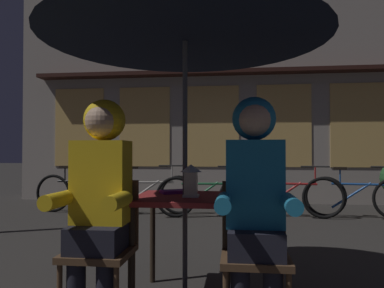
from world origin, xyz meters
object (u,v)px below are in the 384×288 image
object	(u,v)px
patio_umbrella	(185,16)
chair_left	(103,241)
bicycle_fifth	(359,197)
person_right_hooded	(255,188)
cafe_table	(185,210)
book	(174,192)
person_left_hooded	(100,186)
bicycle_third	(207,196)
chair_right	(255,245)
bicycle_fourth	(290,196)
bicycle_second	(149,194)
bicycle_nearest	(80,193)
lantern	(191,180)

from	to	relation	value
patio_umbrella	chair_left	size ratio (longest dim) A/B	2.66
bicycle_fifth	person_right_hooded	bearing A→B (deg)	-115.04
patio_umbrella	bicycle_fifth	bearing A→B (deg)	56.52
bicycle_fifth	cafe_table	bearing A→B (deg)	-123.48
patio_umbrella	bicycle_fifth	size ratio (longest dim) A/B	1.39
bicycle_fifth	book	bearing A→B (deg)	-126.00
patio_umbrella	chair_left	xyz separation A→B (m)	(-0.48, -0.37, -1.57)
book	person_left_hooded	bearing A→B (deg)	-149.00
person_right_hooded	bicycle_third	distance (m)	3.81
chair_right	bicycle_fifth	world-z (taller)	chair_right
patio_umbrella	bicycle_fourth	distance (m)	4.05
patio_umbrella	person_left_hooded	bearing A→B (deg)	-138.43
chair_left	person_right_hooded	world-z (taller)	person_right_hooded
person_left_hooded	person_right_hooded	distance (m)	0.96
chair_left	cafe_table	bearing A→B (deg)	37.55
bicycle_second	bicycle_fifth	distance (m)	3.42
person_left_hooded	book	distance (m)	0.70
cafe_table	person_right_hooded	distance (m)	0.67
bicycle_second	chair_right	bearing A→B (deg)	-67.62
patio_umbrella	chair_right	bearing A→B (deg)	-37.55
cafe_table	chair_right	distance (m)	0.62
chair_right	bicycle_fifth	xyz separation A→B (m)	(1.83, 3.87, -0.14)
chair_left	bicycle_nearest	xyz separation A→B (m)	(-1.85, 3.86, -0.14)
chair_left	person_right_hooded	bearing A→B (deg)	-3.39
person_left_hooded	bicycle_fifth	bearing A→B (deg)	54.55
chair_left	book	world-z (taller)	chair_left
patio_umbrella	bicycle_fifth	xyz separation A→B (m)	(2.31, 3.50, -1.71)
chair_right	person_right_hooded	bearing A→B (deg)	-90.00
patio_umbrella	person_left_hooded	xyz separation A→B (m)	(-0.48, -0.43, -1.21)
lantern	bicycle_fifth	distance (m)	4.25
cafe_table	person_left_hooded	distance (m)	0.67
patio_umbrella	book	size ratio (longest dim) A/B	11.55
patio_umbrella	bicycle_nearest	distance (m)	4.54
chair_left	bicycle_second	distance (m)	3.90
chair_right	bicycle_nearest	xyz separation A→B (m)	(-2.81, 3.86, -0.14)
bicycle_nearest	lantern	bearing A→B (deg)	-56.14
cafe_table	book	size ratio (longest dim) A/B	3.70
chair_right	patio_umbrella	bearing A→B (deg)	142.45
lantern	book	world-z (taller)	lantern
bicycle_second	bicycle_fifth	size ratio (longest dim) A/B	1.00
patio_umbrella	chair_right	xyz separation A→B (m)	(0.48, -0.37, -1.57)
cafe_table	chair_left	distance (m)	0.62
bicycle_fourth	bicycle_fifth	world-z (taller)	same
patio_umbrella	lantern	bearing A→B (deg)	-48.34
bicycle_third	book	bearing A→B (deg)	-90.25
chair_right	book	xyz separation A→B (m)	(-0.59, 0.53, 0.26)
bicycle_second	bicycle_third	world-z (taller)	same
person_right_hooded	bicycle_nearest	xyz separation A→B (m)	(-2.81, 3.92, -0.50)
patio_umbrella	person_right_hooded	world-z (taller)	patio_umbrella
bicycle_fourth	bicycle_fifth	distance (m)	1.08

